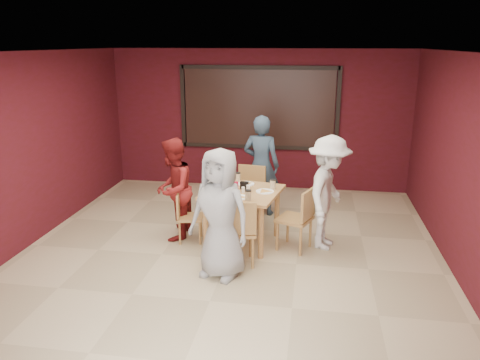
% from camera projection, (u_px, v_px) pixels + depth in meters
% --- Properties ---
extents(floor, '(7.00, 7.00, 0.00)m').
position_uv_depth(floor, '(227.00, 259.00, 6.54)').
color(floor, '#C2AF86').
rests_on(floor, ground).
extents(window_blinds, '(3.00, 0.02, 1.50)m').
position_uv_depth(window_blinds, '(259.00, 108.00, 9.34)').
color(window_blinds, black).
extents(dining_table, '(1.22, 1.22, 0.97)m').
position_uv_depth(dining_table, '(243.00, 197.00, 6.89)').
color(dining_table, tan).
rests_on(dining_table, floor).
extents(chair_front, '(0.54, 0.54, 0.94)m').
position_uv_depth(chair_front, '(238.00, 229.00, 6.21)').
color(chair_front, '#A97D41').
rests_on(chair_front, floor).
extents(chair_back, '(0.52, 0.52, 0.96)m').
position_uv_depth(chair_back, '(250.00, 192.00, 7.72)').
color(chair_back, '#A97D41').
rests_on(chair_back, floor).
extents(chair_left, '(0.43, 0.43, 0.77)m').
position_uv_depth(chair_left, '(186.00, 214.00, 7.03)').
color(chair_left, '#A97D41').
rests_on(chair_left, floor).
extents(chair_right, '(0.58, 0.58, 0.93)m').
position_uv_depth(chair_right, '(300.00, 216.00, 6.69)').
color(chair_right, '#A97D41').
rests_on(chair_right, floor).
extents(diner_front, '(0.95, 0.77, 1.69)m').
position_uv_depth(diner_front, '(220.00, 214.00, 5.87)').
color(diner_front, '#989898').
rests_on(diner_front, floor).
extents(diner_back, '(0.69, 0.51, 1.75)m').
position_uv_depth(diner_back, '(261.00, 165.00, 8.06)').
color(diner_back, '#314457').
rests_on(diner_back, floor).
extents(diner_left, '(0.60, 0.76, 1.56)m').
position_uv_depth(diner_left, '(173.00, 189.00, 7.07)').
color(diner_left, maroon).
rests_on(diner_left, floor).
extents(diner_right, '(0.87, 1.20, 1.67)m').
position_uv_depth(diner_right, '(328.00, 193.00, 6.72)').
color(diner_right, white).
rests_on(diner_right, floor).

